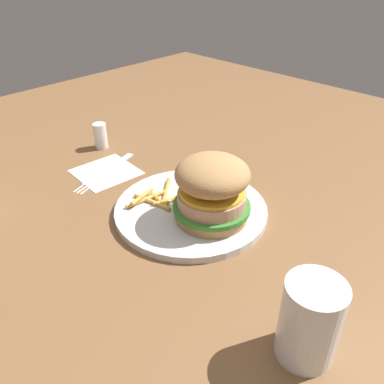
% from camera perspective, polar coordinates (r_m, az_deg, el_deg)
% --- Properties ---
extents(ground_plane, '(1.60, 1.60, 0.00)m').
position_cam_1_polar(ground_plane, '(0.66, -0.82, -3.36)').
color(ground_plane, brown).
extents(plate, '(0.25, 0.25, 0.01)m').
position_cam_1_polar(plate, '(0.66, -0.00, -2.64)').
color(plate, silver).
rests_on(plate, ground_plane).
extents(sandwich, '(0.12, 0.12, 0.10)m').
position_cam_1_polar(sandwich, '(0.61, 2.89, 0.46)').
color(sandwich, tan).
rests_on(sandwich, plate).
extents(fries_pile, '(0.08, 0.11, 0.01)m').
position_cam_1_polar(fries_pile, '(0.67, -4.80, -0.86)').
color(fries_pile, gold).
rests_on(fries_pile, plate).
extents(napkin, '(0.12, 0.12, 0.00)m').
position_cam_1_polar(napkin, '(0.80, -12.21, 2.86)').
color(napkin, white).
rests_on(napkin, ground_plane).
extents(fork, '(0.07, 0.17, 0.00)m').
position_cam_1_polar(fork, '(0.79, -12.30, 2.97)').
color(fork, silver).
rests_on(fork, napkin).
extents(drink_glass, '(0.06, 0.06, 0.10)m').
position_cam_1_polar(drink_glass, '(0.46, 16.40, -17.76)').
color(drink_glass, silver).
rests_on(drink_glass, ground_plane).
extents(salt_shaker, '(0.03, 0.03, 0.06)m').
position_cam_1_polar(salt_shaker, '(0.89, -12.99, 7.86)').
color(salt_shaker, white).
rests_on(salt_shaker, ground_plane).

